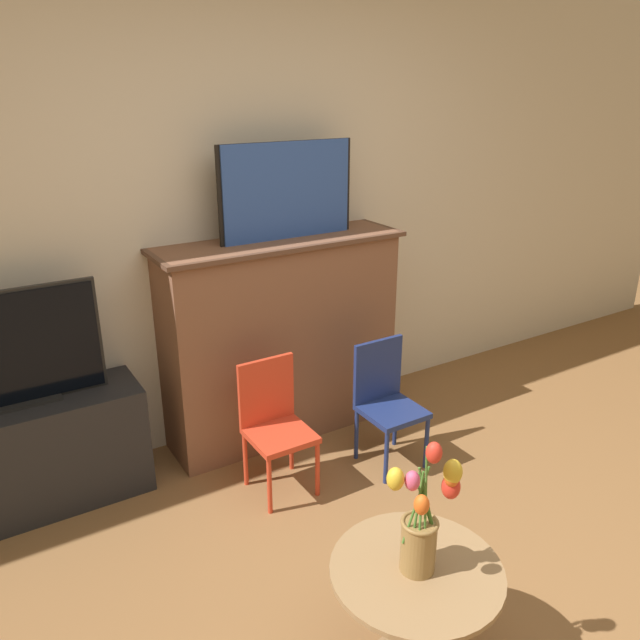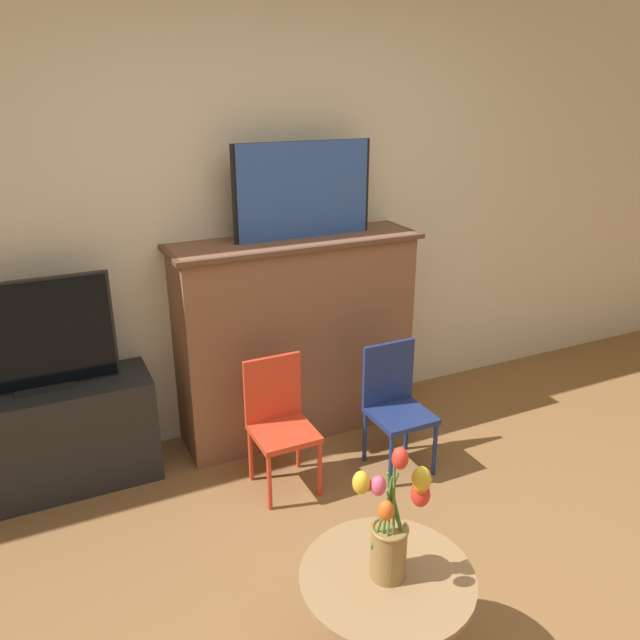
{
  "view_description": "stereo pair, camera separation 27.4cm",
  "coord_description": "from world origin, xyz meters",
  "px_view_note": "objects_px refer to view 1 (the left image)",
  "views": [
    {
      "loc": [
        -1.4,
        -1.04,
        1.99
      ],
      "look_at": [
        -0.05,
        1.14,
        1.0
      ],
      "focal_mm": 35.0,
      "sensor_mm": 36.0,
      "label": 1
    },
    {
      "loc": [
        -1.16,
        -1.17,
        1.99
      ],
      "look_at": [
        -0.05,
        1.14,
        1.0
      ],
      "focal_mm": 35.0,
      "sensor_mm": 36.0,
      "label": 2
    }
  ],
  "objects_px": {
    "painting": "(287,191)",
    "vase_tulips": "(424,522)",
    "chair_blue": "(386,397)",
    "tv_monitor": "(20,349)",
    "chair_red": "(274,420)"
  },
  "relations": [
    {
      "from": "chair_red",
      "to": "painting",
      "type": "bearing_deg",
      "value": 52.97
    },
    {
      "from": "painting",
      "to": "vase_tulips",
      "type": "relative_size",
      "value": 1.57
    },
    {
      "from": "painting",
      "to": "chair_red",
      "type": "distance_m",
      "value": 1.21
    },
    {
      "from": "tv_monitor",
      "to": "chair_blue",
      "type": "bearing_deg",
      "value": -18.68
    },
    {
      "from": "chair_red",
      "to": "chair_blue",
      "type": "xyz_separation_m",
      "value": [
        0.63,
        -0.1,
        0.0
      ]
    },
    {
      "from": "vase_tulips",
      "to": "painting",
      "type": "bearing_deg",
      "value": 74.58
    },
    {
      "from": "chair_blue",
      "to": "vase_tulips",
      "type": "height_order",
      "value": "vase_tulips"
    },
    {
      "from": "painting",
      "to": "chair_red",
      "type": "relative_size",
      "value": 1.16
    },
    {
      "from": "painting",
      "to": "chair_red",
      "type": "xyz_separation_m",
      "value": [
        -0.36,
        -0.48,
        -1.05
      ]
    },
    {
      "from": "tv_monitor",
      "to": "chair_blue",
      "type": "relative_size",
      "value": 1.05
    },
    {
      "from": "chair_blue",
      "to": "chair_red",
      "type": "bearing_deg",
      "value": 170.82
    },
    {
      "from": "painting",
      "to": "vase_tulips",
      "type": "bearing_deg",
      "value": -105.42
    },
    {
      "from": "tv_monitor",
      "to": "chair_red",
      "type": "distance_m",
      "value": 1.24
    },
    {
      "from": "chair_red",
      "to": "chair_blue",
      "type": "distance_m",
      "value": 0.64
    },
    {
      "from": "painting",
      "to": "chair_blue",
      "type": "relative_size",
      "value": 1.16
    }
  ]
}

